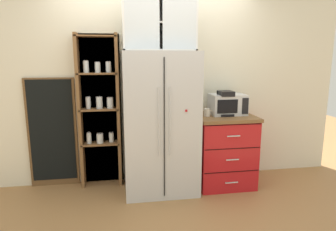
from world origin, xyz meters
TOP-DOWN VIEW (x-y plane):
  - ground_plane at (0.00, 0.00)m, footprint 10.77×10.77m
  - wall_back_cream at (0.00, 0.40)m, footprint 5.06×0.10m
  - refrigerator at (0.00, -0.00)m, footprint 0.88×0.73m
  - pantry_shelf_column at (-0.73, 0.30)m, footprint 0.55×0.25m
  - counter_cabinet at (0.83, 0.03)m, footprint 0.74×0.68m
  - microwave at (0.89, 0.08)m, footprint 0.44×0.33m
  - coffee_maker at (0.83, 0.03)m, footprint 0.17×0.20m
  - mug_cream at (0.59, -0.01)m, footprint 0.12×0.08m
  - mug_sage at (0.83, 0.07)m, footprint 0.12×0.09m
  - bottle_amber at (0.83, 0.10)m, footprint 0.06×0.06m
  - bottle_clear at (0.83, -0.02)m, footprint 0.07×0.07m
  - upper_cabinet at (0.00, 0.04)m, footprint 0.84×0.32m
  - chalkboard_menu at (-1.33, 0.33)m, footprint 0.60×0.04m

SIDE VIEW (x-z plane):
  - ground_plane at x=0.00m, z-range 0.00..0.00m
  - counter_cabinet at x=0.83m, z-range 0.00..0.92m
  - chalkboard_menu at x=-1.33m, z-range 0.00..1.40m
  - refrigerator at x=0.00m, z-range 0.00..1.71m
  - mug_sage at x=0.83m, z-range 0.92..1.01m
  - mug_cream at x=0.59m, z-range 0.92..1.01m
  - pantry_shelf_column at x=-0.73m, z-range 0.03..1.96m
  - bottle_clear at x=0.83m, z-range 0.90..1.15m
  - bottle_amber at x=0.83m, z-range 0.90..1.17m
  - microwave at x=0.89m, z-range 0.92..1.18m
  - coffee_maker at x=0.83m, z-range 0.92..1.23m
  - wall_back_cream at x=0.00m, z-range 0.00..2.55m
  - upper_cabinet at x=0.00m, z-range 1.71..2.33m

